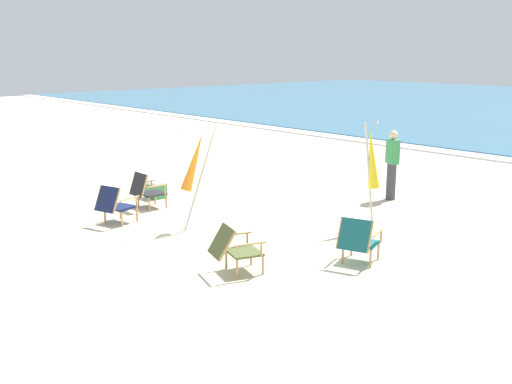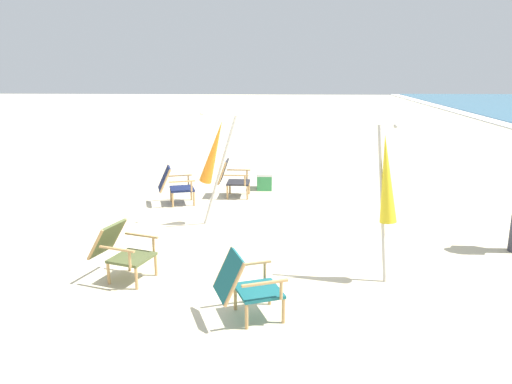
% 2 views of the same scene
% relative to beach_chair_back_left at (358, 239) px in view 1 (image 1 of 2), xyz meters
% --- Properties ---
extents(ground_plane, '(80.00, 80.00, 0.00)m').
position_rel_beach_chair_back_left_xyz_m(ground_plane, '(-2.70, -0.29, -0.43)').
color(ground_plane, beige).
extents(beach_chair_back_left, '(0.79, 0.88, 0.80)m').
position_rel_beach_chair_back_left_xyz_m(beach_chair_back_left, '(0.00, 0.00, 0.00)').
color(beach_chair_back_left, '#196066').
rests_on(beach_chair_back_left, ground).
extents(beach_chair_mid_center, '(0.75, 0.85, 0.80)m').
position_rel_beach_chair_back_left_xyz_m(beach_chair_mid_center, '(-4.73, -1.79, 0.00)').
color(beach_chair_mid_center, '#19234C').
rests_on(beach_chair_mid_center, ground).
extents(beach_chair_front_left, '(0.60, 0.69, 0.82)m').
position_rel_beach_chair_back_left_xyz_m(beach_chair_front_left, '(-5.40, -0.66, 0.00)').
color(beach_chair_front_left, '#28282D').
rests_on(beach_chair_front_left, ground).
extents(beach_chair_far_center, '(0.79, 0.91, 0.77)m').
position_rel_beach_chair_back_left_xyz_m(beach_chair_far_center, '(-1.03, -1.75, -0.01)').
color(beach_chair_far_center, '#515B33').
rests_on(beach_chair_far_center, ground).
extents(umbrella_furled_yellow, '(0.39, 0.40, 2.12)m').
position_rel_beach_chair_back_left_xyz_m(umbrella_furled_yellow, '(-1.13, 1.75, 0.96)').
color(umbrella_furled_yellow, '#B7B2A8').
rests_on(umbrella_furled_yellow, ground).
extents(umbrella_furled_orange, '(0.40, 0.74, 2.03)m').
position_rel_beach_chair_back_left_xyz_m(umbrella_furled_orange, '(-3.39, -0.77, 0.90)').
color(umbrella_furled_orange, '#B7B2A8').
rests_on(umbrella_furled_orange, ground).
extents(person_near_chairs, '(0.39, 0.34, 1.63)m').
position_rel_beach_chair_back_left_xyz_m(person_near_chairs, '(-2.31, 4.07, 0.41)').
color(person_near_chairs, '#383842').
rests_on(person_near_chairs, ground).
extents(cooler_box, '(0.49, 0.35, 0.40)m').
position_rel_beach_chair_back_left_xyz_m(cooler_box, '(-6.13, 0.04, -0.23)').
color(cooler_box, '#338C4C').
rests_on(cooler_box, ground).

